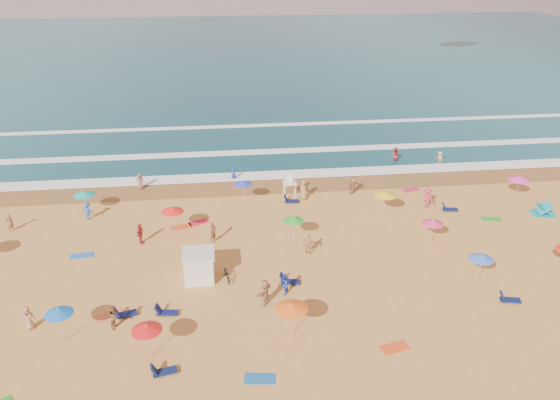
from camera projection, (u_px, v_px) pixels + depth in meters
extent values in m
plane|color=gold|center=(261.00, 252.00, 41.66)|extent=(220.00, 220.00, 0.00)
cube|color=#0C4756|center=(229.00, 54.00, 117.25)|extent=(220.00, 140.00, 0.18)
plane|color=olive|center=(250.00, 187.00, 52.91)|extent=(220.00, 220.00, 0.00)
cube|color=white|center=(249.00, 176.00, 55.12)|extent=(200.00, 2.20, 0.05)
cube|color=white|center=(245.00, 152.00, 61.42)|extent=(200.00, 1.60, 0.05)
cube|color=white|center=(240.00, 126.00, 70.42)|extent=(200.00, 1.20, 0.05)
cube|color=silver|center=(199.00, 267.00, 37.91)|extent=(2.00, 2.00, 2.00)
cube|color=silver|center=(198.00, 253.00, 37.46)|extent=(2.20, 2.20, 0.12)
imported|color=black|center=(227.00, 274.00, 38.07)|extent=(0.89, 1.79, 0.90)
cone|color=#F33672|center=(433.00, 222.00, 42.13)|extent=(1.69, 1.69, 0.35)
cone|color=red|center=(146.00, 328.00, 30.10)|extent=(1.73, 1.73, 0.35)
cone|color=#14A795|center=(84.00, 193.00, 46.88)|extent=(1.82, 1.82, 0.35)
cone|color=yellow|center=(385.00, 194.00, 46.30)|extent=(1.92, 1.92, 0.35)
cone|color=#3673F3|center=(482.00, 257.00, 36.57)|extent=(1.64, 1.64, 0.35)
cone|color=orange|center=(292.00, 306.00, 31.81)|extent=(1.95, 1.95, 0.35)
cone|color=#FE38A7|center=(519.00, 178.00, 49.44)|extent=(2.00, 2.00, 0.35)
cone|color=green|center=(294.00, 219.00, 42.13)|extent=(1.59, 1.59, 0.35)
cone|color=red|center=(172.00, 210.00, 43.21)|extent=(1.79, 1.79, 0.35)
cone|color=blue|center=(59.00, 311.00, 31.36)|extent=(1.64, 1.64, 0.35)
cone|color=blue|center=(243.00, 182.00, 48.45)|extent=(1.65, 1.65, 0.35)
cube|color=#0F184B|center=(126.00, 314.00, 34.39)|extent=(1.40, 0.90, 0.34)
cube|color=#0D1B45|center=(165.00, 372.00, 29.75)|extent=(1.38, 0.81, 0.34)
cube|color=#101552|center=(167.00, 313.00, 34.51)|extent=(1.36, 0.71, 0.34)
cube|color=#101750|center=(290.00, 281.00, 37.73)|extent=(1.40, 0.88, 0.34)
cube|color=#0E1849|center=(510.00, 300.00, 35.75)|extent=(1.39, 0.83, 0.34)
cube|color=#0F194D|center=(450.00, 209.00, 48.05)|extent=(1.38, 0.80, 0.34)
cube|color=#0E1446|center=(292.00, 201.00, 49.61)|extent=(1.37, 0.73, 0.34)
cube|color=blue|center=(82.00, 255.00, 41.18)|extent=(1.80, 1.08, 0.03)
cube|color=#DB5218|center=(181.00, 227.00, 45.36)|extent=(1.87, 1.27, 0.03)
cube|color=orange|center=(109.00, 315.00, 34.55)|extent=(1.90, 1.62, 0.03)
cube|color=red|center=(199.00, 222.00, 46.10)|extent=(1.90, 1.51, 0.03)
cube|color=#1A61A8|center=(260.00, 379.00, 29.48)|extent=(1.79, 1.06, 0.03)
cube|color=green|center=(491.00, 219.00, 46.68)|extent=(1.84, 1.20, 0.03)
cube|color=#F8491B|center=(394.00, 348.00, 31.74)|extent=(1.85, 1.23, 0.03)
cube|color=#B92B4B|center=(411.00, 190.00, 52.26)|extent=(1.88, 1.33, 0.03)
imported|color=tan|center=(28.00, 318.00, 33.02)|extent=(0.91, 0.86, 1.56)
imported|color=#B37952|center=(353.00, 186.00, 51.04)|extent=(1.62, 1.31, 1.73)
imported|color=#926343|center=(10.00, 223.00, 44.42)|extent=(0.68, 0.64, 1.56)
imported|color=blue|center=(284.00, 284.00, 36.36)|extent=(0.82, 0.91, 1.54)
imported|color=#A67E4C|center=(303.00, 190.00, 49.99)|extent=(0.87, 1.07, 1.89)
imported|color=blue|center=(88.00, 211.00, 46.36)|extent=(1.10, 0.76, 1.55)
imported|color=tan|center=(308.00, 244.00, 41.12)|extent=(1.03, 0.88, 1.66)
imported|color=#223BA1|center=(234.00, 175.00, 54.35)|extent=(0.62, 0.49, 1.51)
imported|color=brown|center=(115.00, 317.00, 33.17)|extent=(0.69, 0.82, 1.51)
imported|color=brown|center=(140.00, 181.00, 52.19)|extent=(0.82, 0.58, 1.59)
imported|color=#C83255|center=(427.00, 198.00, 48.27)|extent=(1.32, 1.39, 1.89)
imported|color=brown|center=(213.00, 232.00, 42.68)|extent=(0.74, 0.77, 1.77)
imported|color=#B92E34|center=(395.00, 156.00, 58.81)|extent=(1.02, 0.86, 1.88)
imported|color=#BA2E34|center=(140.00, 234.00, 42.53)|extent=(0.76, 1.10, 1.74)
imported|color=tan|center=(265.00, 292.00, 35.24)|extent=(1.46, 1.69, 1.84)
imported|color=tan|center=(440.00, 159.00, 58.34)|extent=(1.06, 1.22, 1.63)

